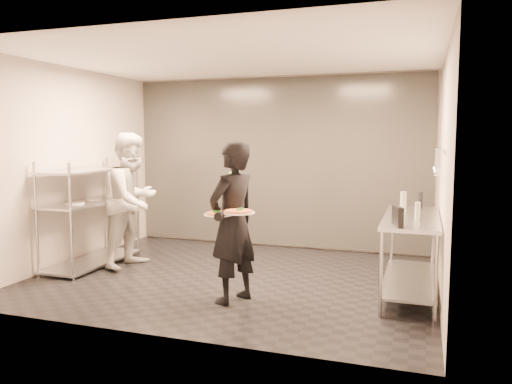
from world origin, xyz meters
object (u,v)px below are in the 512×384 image
(bottle_green, at_px, (403,202))
(bottle_clear, at_px, (417,211))
(pass_rack, at_px, (91,211))
(bottle_dark, at_px, (421,200))
(chef, at_px, (133,200))
(pizza_plate_near, at_px, (218,214))
(salad_plate, at_px, (233,175))
(prep_counter, at_px, (411,241))
(pizza_plate_far, at_px, (239,212))
(pos_monitor, at_px, (398,216))
(waiter, at_px, (233,222))

(bottle_green, xyz_separation_m, bottle_clear, (0.17, -0.42, -0.03))
(pass_rack, bearing_deg, bottle_dark, 9.24)
(chef, bearing_deg, pizza_plate_near, -116.29)
(pass_rack, height_order, salad_plate, pass_rack)
(bottle_dark, bearing_deg, prep_counter, -97.01)
(pass_rack, bearing_deg, pizza_plate_near, -24.06)
(prep_counter, distance_m, bottle_green, 0.48)
(pizza_plate_near, bearing_deg, bottle_dark, 41.60)
(chef, xyz_separation_m, salad_plate, (1.78, -0.69, 0.45))
(prep_counter, xyz_separation_m, bottle_green, (-0.10, 0.20, 0.42))
(chef, relative_size, bottle_green, 7.38)
(pass_rack, distance_m, pizza_plate_far, 2.84)
(pass_rack, xyz_separation_m, pos_monitor, (4.21, -0.72, 0.25))
(chef, height_order, salad_plate, chef)
(pos_monitor, xyz_separation_m, bottle_clear, (0.18, 0.50, -0.01))
(pass_rack, xyz_separation_m, chef, (0.60, 0.13, 0.17))
(pass_rack, distance_m, prep_counter, 4.33)
(salad_plate, height_order, bottle_clear, salad_plate)
(pizza_plate_far, bearing_deg, prep_counter, 31.84)
(prep_counter, xyz_separation_m, bottle_dark, (0.09, 0.72, 0.39))
(chef, distance_m, bottle_dark, 3.86)
(chef, bearing_deg, salad_plate, -103.92)
(pizza_plate_near, bearing_deg, prep_counter, 29.11)
(pass_rack, xyz_separation_m, salad_plate, (2.38, -0.57, 0.61))
(pizza_plate_near, relative_size, bottle_dark, 1.52)
(pizza_plate_near, height_order, bottle_green, bottle_green)
(pizza_plate_near, xyz_separation_m, pos_monitor, (1.81, 0.35, 0.01))
(prep_counter, relative_size, bottle_green, 7.10)
(pass_rack, relative_size, pizza_plate_far, 4.65)
(pass_rack, height_order, pizza_plate_near, pass_rack)
(prep_counter, distance_m, pizza_plate_far, 2.05)
(pos_monitor, bearing_deg, waiter, 168.73)
(prep_counter, bearing_deg, pass_rack, -179.97)
(salad_plate, relative_size, bottle_dark, 1.26)
(bottle_green, bearing_deg, pizza_plate_near, -145.13)
(pass_rack, distance_m, bottle_dark, 4.48)
(salad_plate, distance_m, bottle_clear, 2.08)
(prep_counter, height_order, pizza_plate_far, pizza_plate_far)
(pass_rack, xyz_separation_m, bottle_green, (4.23, 0.20, 0.28))
(pizza_plate_near, relative_size, bottle_clear, 1.60)
(pizza_plate_near, bearing_deg, pos_monitor, 11.08)
(pass_rack, height_order, pizza_plate_far, pass_rack)
(prep_counter, height_order, pizza_plate_near, pizza_plate_near)
(waiter, xyz_separation_m, salad_plate, (-0.11, 0.31, 0.50))
(waiter, xyz_separation_m, bottle_dark, (1.93, 1.59, 0.13))
(pizza_plate_far, distance_m, bottle_dark, 2.52)
(prep_counter, height_order, bottle_dark, bottle_dark)
(bottle_dark, bearing_deg, chef, -171.22)
(waiter, distance_m, bottle_green, 2.05)
(prep_counter, relative_size, bottle_clear, 9.54)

